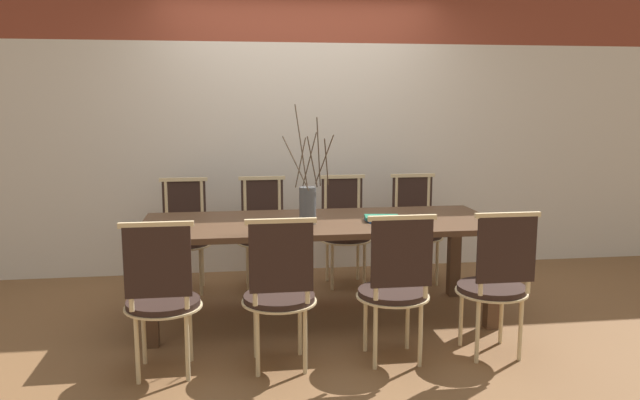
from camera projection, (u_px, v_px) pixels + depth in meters
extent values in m
plane|color=brown|center=(320.00, 317.00, 4.60)|extent=(16.00, 16.00, 0.00)
cube|color=beige|center=(299.00, 159.00, 5.78)|extent=(12.00, 0.06, 2.10)
cube|color=#4C3321|center=(320.00, 223.00, 4.48)|extent=(2.53, 0.97, 0.04)
cube|color=#4C3321|center=(150.00, 295.00, 4.01)|extent=(0.09, 0.09, 0.69)
cube|color=#4C3321|center=(493.00, 281.00, 4.33)|extent=(0.09, 0.09, 0.69)
cube|color=#4C3321|center=(163.00, 265.00, 4.75)|extent=(0.09, 0.09, 0.69)
cube|color=#4C3321|center=(454.00, 254.00, 5.07)|extent=(0.09, 0.09, 0.69)
cylinder|color=black|center=(163.00, 303.00, 3.61)|extent=(0.42, 0.42, 0.04)
cylinder|color=beige|center=(163.00, 307.00, 3.61)|extent=(0.45, 0.45, 0.01)
cylinder|color=beige|center=(144.00, 332.00, 3.76)|extent=(0.03, 0.03, 0.41)
cylinder|color=beige|center=(190.00, 329.00, 3.80)|extent=(0.03, 0.03, 0.41)
cylinder|color=beige|center=(137.00, 349.00, 3.49)|extent=(0.03, 0.03, 0.41)
cylinder|color=beige|center=(187.00, 347.00, 3.53)|extent=(0.03, 0.03, 0.41)
cylinder|color=beige|center=(130.00, 268.00, 3.37)|extent=(0.03, 0.03, 0.50)
cylinder|color=beige|center=(186.00, 265.00, 3.41)|extent=(0.03, 0.03, 0.50)
cube|color=black|center=(158.00, 262.00, 3.38)|extent=(0.36, 0.02, 0.40)
cube|color=beige|center=(156.00, 225.00, 3.36)|extent=(0.40, 0.03, 0.03)
cylinder|color=black|center=(279.00, 298.00, 3.71)|extent=(0.42, 0.42, 0.04)
cylinder|color=beige|center=(279.00, 301.00, 3.71)|extent=(0.45, 0.45, 0.01)
cylinder|color=beige|center=(256.00, 326.00, 3.86)|extent=(0.03, 0.03, 0.41)
cylinder|color=beige|center=(300.00, 324.00, 3.89)|extent=(0.03, 0.03, 0.41)
cylinder|color=beige|center=(258.00, 343.00, 3.59)|extent=(0.03, 0.03, 0.41)
cylinder|color=beige|center=(305.00, 340.00, 3.62)|extent=(0.03, 0.03, 0.41)
cylinder|color=beige|center=(255.00, 263.00, 3.47)|extent=(0.03, 0.03, 0.50)
cylinder|color=beige|center=(307.00, 261.00, 3.51)|extent=(0.03, 0.03, 0.50)
cube|color=black|center=(281.00, 258.00, 3.48)|extent=(0.36, 0.02, 0.40)
cube|color=beige|center=(281.00, 221.00, 3.45)|extent=(0.40, 0.03, 0.03)
cylinder|color=black|center=(393.00, 292.00, 3.80)|extent=(0.42, 0.42, 0.04)
cylinder|color=beige|center=(393.00, 296.00, 3.81)|extent=(0.45, 0.45, 0.01)
cylinder|color=beige|center=(365.00, 320.00, 3.95)|extent=(0.03, 0.03, 0.41)
cylinder|color=beige|center=(408.00, 318.00, 3.99)|extent=(0.03, 0.03, 0.41)
cylinder|color=beige|center=(375.00, 337.00, 3.68)|extent=(0.03, 0.03, 0.41)
cylinder|color=beige|center=(420.00, 334.00, 3.72)|extent=(0.03, 0.03, 0.41)
cylinder|color=beige|center=(376.00, 259.00, 3.56)|extent=(0.03, 0.03, 0.50)
cylinder|color=beige|center=(426.00, 257.00, 3.60)|extent=(0.03, 0.03, 0.50)
cube|color=black|center=(402.00, 254.00, 3.57)|extent=(0.36, 0.02, 0.40)
cube|color=beige|center=(402.00, 218.00, 3.55)|extent=(0.40, 0.03, 0.03)
cylinder|color=black|center=(491.00, 288.00, 3.89)|extent=(0.42, 0.42, 0.04)
cylinder|color=beige|center=(491.00, 292.00, 3.89)|extent=(0.45, 0.45, 0.01)
cylinder|color=beige|center=(461.00, 316.00, 4.04)|extent=(0.03, 0.03, 0.41)
cylinder|color=beige|center=(501.00, 313.00, 4.08)|extent=(0.03, 0.03, 0.41)
cylinder|color=beige|center=(478.00, 331.00, 3.77)|extent=(0.03, 0.03, 0.41)
cylinder|color=beige|center=(521.00, 329.00, 3.81)|extent=(0.03, 0.03, 0.41)
cylinder|color=beige|center=(482.00, 255.00, 3.65)|extent=(0.03, 0.03, 0.50)
cylinder|color=beige|center=(530.00, 253.00, 3.69)|extent=(0.03, 0.03, 0.50)
cube|color=black|center=(507.00, 250.00, 3.66)|extent=(0.36, 0.02, 0.40)
cube|color=beige|center=(508.00, 215.00, 3.64)|extent=(0.40, 0.03, 0.03)
cylinder|color=black|center=(184.00, 242.00, 5.16)|extent=(0.42, 0.42, 0.04)
cylinder|color=beige|center=(184.00, 245.00, 5.16)|extent=(0.45, 0.45, 0.01)
cylinder|color=beige|center=(201.00, 271.00, 5.08)|extent=(0.03, 0.03, 0.41)
cylinder|color=beige|center=(166.00, 273.00, 5.04)|extent=(0.03, 0.03, 0.41)
cylinder|color=beige|center=(202.00, 263.00, 5.35)|extent=(0.03, 0.03, 0.41)
cylinder|color=beige|center=(169.00, 264.00, 5.31)|extent=(0.03, 0.03, 0.41)
cylinder|color=beige|center=(202.00, 206.00, 5.31)|extent=(0.03, 0.03, 0.50)
cylinder|color=beige|center=(166.00, 207.00, 5.27)|extent=(0.03, 0.03, 0.50)
cube|color=black|center=(184.00, 204.00, 5.29)|extent=(0.36, 0.02, 0.40)
cube|color=beige|center=(183.00, 179.00, 5.26)|extent=(0.40, 0.03, 0.03)
cylinder|color=black|center=(264.00, 239.00, 5.25)|extent=(0.42, 0.42, 0.04)
cylinder|color=beige|center=(264.00, 242.00, 5.25)|extent=(0.45, 0.45, 0.01)
cylinder|color=beige|center=(282.00, 268.00, 5.17)|extent=(0.03, 0.03, 0.41)
cylinder|color=beige|center=(248.00, 270.00, 5.13)|extent=(0.03, 0.03, 0.41)
cylinder|color=beige|center=(279.00, 260.00, 5.44)|extent=(0.03, 0.03, 0.41)
cylinder|color=beige|center=(247.00, 261.00, 5.40)|extent=(0.03, 0.03, 0.41)
cylinder|color=beige|center=(279.00, 204.00, 5.41)|extent=(0.03, 0.03, 0.50)
cylinder|color=beige|center=(245.00, 205.00, 5.36)|extent=(0.03, 0.03, 0.50)
cube|color=black|center=(262.00, 202.00, 5.39)|extent=(0.36, 0.02, 0.40)
cube|color=beige|center=(262.00, 178.00, 5.35)|extent=(0.40, 0.03, 0.03)
cylinder|color=black|center=(346.00, 237.00, 5.35)|extent=(0.42, 0.42, 0.04)
cylinder|color=beige|center=(346.00, 239.00, 5.35)|extent=(0.45, 0.45, 0.01)
cylinder|color=beige|center=(364.00, 265.00, 5.27)|extent=(0.03, 0.03, 0.41)
cylinder|color=beige|center=(332.00, 266.00, 5.23)|extent=(0.03, 0.03, 0.41)
cylinder|color=beige|center=(358.00, 257.00, 5.54)|extent=(0.03, 0.03, 0.41)
cylinder|color=beige|center=(327.00, 258.00, 5.50)|extent=(0.03, 0.03, 0.41)
cylinder|color=beige|center=(359.00, 203.00, 5.50)|extent=(0.03, 0.03, 0.50)
cylinder|color=beige|center=(325.00, 203.00, 5.46)|extent=(0.03, 0.03, 0.50)
cube|color=black|center=(342.00, 200.00, 5.48)|extent=(0.36, 0.02, 0.40)
cube|color=beige|center=(342.00, 177.00, 5.45)|extent=(0.40, 0.03, 0.03)
cylinder|color=black|center=(417.00, 234.00, 5.44)|extent=(0.42, 0.42, 0.04)
cylinder|color=beige|center=(417.00, 237.00, 5.44)|extent=(0.45, 0.45, 0.01)
cylinder|color=beige|center=(437.00, 263.00, 5.36)|extent=(0.03, 0.03, 0.41)
cylinder|color=beige|center=(406.00, 264.00, 5.32)|extent=(0.03, 0.03, 0.41)
cylinder|color=beige|center=(427.00, 255.00, 5.63)|extent=(0.03, 0.03, 0.41)
cylinder|color=beige|center=(397.00, 256.00, 5.59)|extent=(0.03, 0.03, 0.41)
cylinder|color=beige|center=(428.00, 201.00, 5.59)|extent=(0.03, 0.03, 0.50)
cylinder|color=beige|center=(396.00, 202.00, 5.55)|extent=(0.03, 0.03, 0.50)
cube|color=black|center=(412.00, 198.00, 5.57)|extent=(0.36, 0.02, 0.40)
cube|color=beige|center=(413.00, 175.00, 5.53)|extent=(0.40, 0.03, 0.03)
cylinder|color=#4C5156|center=(308.00, 205.00, 4.35)|extent=(0.12, 0.12, 0.26)
cylinder|color=#473828|center=(296.00, 163.00, 4.22)|extent=(0.17, 0.19, 0.36)
cylinder|color=#473828|center=(301.00, 162.00, 4.34)|extent=(0.09, 0.10, 0.34)
cylinder|color=#473828|center=(310.00, 159.00, 4.35)|extent=(0.10, 0.05, 0.38)
cylinder|color=#473828|center=(301.00, 147.00, 4.25)|extent=(0.08, 0.11, 0.57)
cylinder|color=#473828|center=(319.00, 152.00, 4.28)|extent=(0.05, 0.16, 0.49)
cylinder|color=#473828|center=(326.00, 163.00, 4.29)|extent=(0.07, 0.26, 0.35)
cylinder|color=#473828|center=(312.00, 162.00, 4.27)|extent=(0.09, 0.07, 0.36)
cylinder|color=#473828|center=(324.00, 160.00, 4.37)|extent=(0.10, 0.26, 0.37)
cube|color=#234C8C|center=(382.00, 220.00, 4.46)|extent=(0.23, 0.16, 0.02)
cube|color=#1E6B4C|center=(382.00, 217.00, 4.46)|extent=(0.26, 0.19, 0.02)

